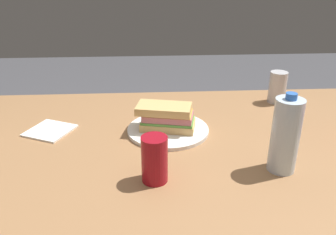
# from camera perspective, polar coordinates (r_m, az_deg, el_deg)

# --- Properties ---
(dining_table) EXTENTS (1.67, 1.00, 0.74)m
(dining_table) POSITION_cam_1_polar(r_m,az_deg,el_deg) (1.07, 4.74, -9.28)
(dining_table) COLOR #9E7047
(dining_table) RESTS_ON ground_plane
(paper_plate) EXTENTS (0.26, 0.26, 0.01)m
(paper_plate) POSITION_cam_1_polar(r_m,az_deg,el_deg) (1.13, -0.00, -2.03)
(paper_plate) COLOR white
(paper_plate) RESTS_ON dining_table
(sandwich) EXTENTS (0.20, 0.13, 0.08)m
(sandwich) POSITION_cam_1_polar(r_m,az_deg,el_deg) (1.11, -0.21, 0.11)
(sandwich) COLOR #DBB26B
(sandwich) RESTS_ON paper_plate
(soda_can_red) EXTENTS (0.07, 0.07, 0.12)m
(soda_can_red) POSITION_cam_1_polar(r_m,az_deg,el_deg) (0.86, -2.22, -6.87)
(soda_can_red) COLOR maroon
(soda_can_red) RESTS_ON dining_table
(water_bottle_tall) EXTENTS (0.07, 0.07, 0.22)m
(water_bottle_tall) POSITION_cam_1_polar(r_m,az_deg,el_deg) (0.94, 18.69, -2.79)
(water_bottle_tall) COLOR silver
(water_bottle_tall) RESTS_ON dining_table
(soda_can_silver) EXTENTS (0.07, 0.07, 0.12)m
(soda_can_silver) POSITION_cam_1_polar(r_m,az_deg,el_deg) (1.41, 17.51, 4.76)
(soda_can_silver) COLOR silver
(soda_can_silver) RESTS_ON dining_table
(paper_napkin) EXTENTS (0.17, 0.17, 0.01)m
(paper_napkin) POSITION_cam_1_polar(r_m,az_deg,el_deg) (1.19, -18.79, -2.04)
(paper_napkin) COLOR white
(paper_napkin) RESTS_ON dining_table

